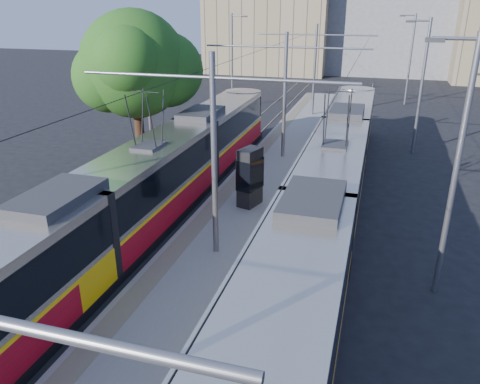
% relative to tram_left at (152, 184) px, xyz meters
% --- Properties ---
extents(platform, '(4.00, 50.00, 0.30)m').
position_rel_tram_left_xyz_m(platform, '(3.60, 6.75, -1.56)').
color(platform, gray).
rests_on(platform, ground).
extents(tactile_strip_left, '(0.70, 50.00, 0.01)m').
position_rel_tram_left_xyz_m(tactile_strip_left, '(2.15, 6.75, -1.40)').
color(tactile_strip_left, gray).
rests_on(tactile_strip_left, platform).
extents(tactile_strip_right, '(0.70, 50.00, 0.01)m').
position_rel_tram_left_xyz_m(tactile_strip_right, '(5.05, 6.75, -1.40)').
color(tactile_strip_right, gray).
rests_on(tactile_strip_right, platform).
extents(rails, '(8.71, 70.00, 0.03)m').
position_rel_tram_left_xyz_m(rails, '(3.60, 6.75, -1.69)').
color(rails, gray).
rests_on(rails, ground).
extents(tram_left, '(2.43, 29.50, 5.50)m').
position_rel_tram_left_xyz_m(tram_left, '(0.00, 0.00, 0.00)').
color(tram_left, black).
rests_on(tram_left, ground).
extents(tram_right, '(2.43, 31.41, 5.50)m').
position_rel_tram_left_xyz_m(tram_right, '(7.20, 2.27, 0.15)').
color(tram_right, black).
rests_on(tram_right, ground).
extents(catenary, '(9.20, 70.00, 7.00)m').
position_rel_tram_left_xyz_m(catenary, '(3.60, 3.90, 2.82)').
color(catenary, slate).
rests_on(catenary, platform).
extents(street_lamps, '(15.18, 38.22, 8.00)m').
position_rel_tram_left_xyz_m(street_lamps, '(3.60, 10.75, 2.47)').
color(street_lamps, slate).
rests_on(street_lamps, ground).
extents(shelter, '(1.03, 1.34, 2.61)m').
position_rel_tram_left_xyz_m(shelter, '(3.65, 2.20, -0.04)').
color(shelter, black).
rests_on(shelter, platform).
extents(tree, '(5.88, 5.43, 8.54)m').
position_rel_tram_left_xyz_m(tree, '(-2.83, 5.34, 4.07)').
color(tree, '#382314').
rests_on(tree, ground).
extents(building_left, '(16.32, 12.24, 12.88)m').
position_rel_tram_left_xyz_m(building_left, '(-6.40, 49.75, 4.74)').
color(building_left, gray).
rests_on(building_left, ground).
extents(building_centre, '(18.36, 14.28, 14.01)m').
position_rel_tram_left_xyz_m(building_centre, '(9.60, 53.75, 5.31)').
color(building_centre, gray).
rests_on(building_centre, ground).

